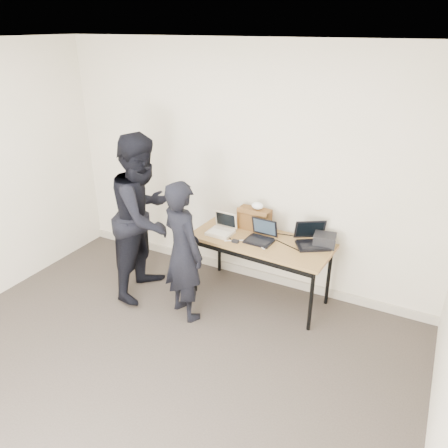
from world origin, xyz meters
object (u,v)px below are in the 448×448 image
Objects in this scene: laptop_right at (312,240)px; leather_satchel at (254,218)px; person_observer at (144,216)px; laptop_beige at (222,229)px; laptop_center at (261,236)px; desk at (261,245)px; equipment_box at (325,240)px; person_typist at (183,251)px.

leather_satchel is (-0.68, 0.07, 0.07)m from laptop_right.
laptop_right is at bearing -77.16° from person_observer.
laptop_center is at bearing 7.07° from laptop_beige.
desk is 6.95× the size of equipment_box.
equipment_box is at bearing -121.55° from person_typist.
person_observer is at bearing -158.52° from laptop_center.
person_observer is (-1.20, -0.41, 0.25)m from desk.
equipment_box is 1.94m from person_observer.
laptop_right is at bearing 20.69° from desk.
desk is 5.18× the size of laptop_center.
leather_satchel is 1.21m from person_observer.
person_observer is (-1.02, -0.64, 0.07)m from leather_satchel.
equipment_box is 0.15× the size of person_typist.
laptop_right is at bearing -163.70° from equipment_box.
desk is 5.56× the size of laptop_beige.
leather_satchel is (-0.18, 0.23, 0.19)m from desk.
person_typist is 0.81× the size of person_observer.
laptop_beige is 0.45m from laptop_center.
leather_satchel is (0.27, 0.26, 0.08)m from laptop_beige.
laptop_right reaches higher than desk.
person_typist is (-1.21, -0.82, -0.04)m from equipment_box.
laptop_beige is 0.93× the size of laptop_center.
laptop_right is 1.98× the size of equipment_box.
laptop_right is 1.20× the size of leather_satchel.
laptop_right is at bearing -4.54° from leather_satchel.
laptop_beige is 1.25× the size of equipment_box.
person_typist is (-0.58, -0.63, -0.03)m from laptop_center.
desk is 0.54m from laptop_right.
laptop_center is 0.29m from leather_satchel.
laptop_right reaches higher than equipment_box.
desk is at bearing -76.64° from person_observer.
person_typist is at bearing -114.61° from person_observer.
laptop_center is at bearing -76.38° from person_observer.
person_observer is (-1.20, -0.42, 0.14)m from laptop_center.
laptop_center is 0.20× the size of person_typist.
laptop_beige is 0.76× the size of leather_satchel.
equipment_box is (0.63, 0.19, 0.01)m from laptop_center.
leather_satchel is at bearing 45.82° from laptop_beige.
laptop_beige is at bearing -172.76° from laptop_center.
person_observer is at bearing 166.82° from laptop_right.
laptop_beige is at bearing -77.61° from person_typist.
leather_satchel is 0.95m from person_typist.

